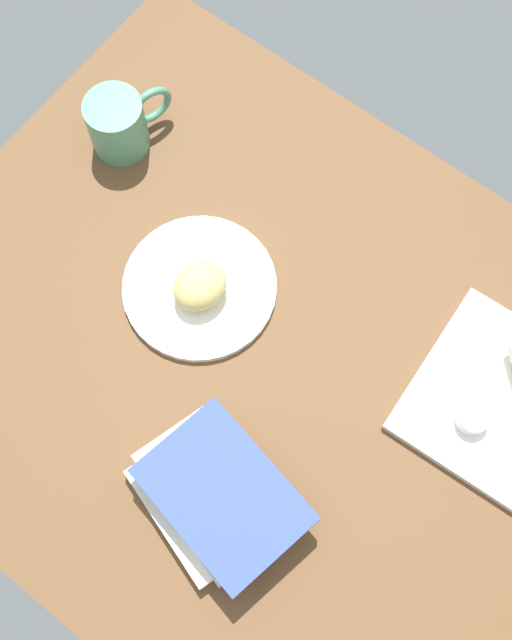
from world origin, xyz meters
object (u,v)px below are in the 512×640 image
scone_pastry (200,286)px  sauce_cup (473,417)px  square_plate (504,404)px  coffee_mug (119,123)px  round_plate (200,287)px  book_stack (214,496)px

scone_pastry → sauce_cup: scone_pastry is taller
square_plate → coffee_mug: 72.45cm
round_plate → square_plate: (46.39, 12.44, 0.10)cm
round_plate → coffee_mug: bearing=153.7°
square_plate → sauce_cup: bearing=-117.7°
round_plate → book_stack: 31.93cm
square_plate → book_stack: (-24.97, -35.89, 3.14)cm
sauce_cup → book_stack: 38.03cm
sauce_cup → book_stack: size_ratio=0.19×
scone_pastry → sauce_cup: 43.55cm
scone_pastry → square_plate: size_ratio=0.33×
round_plate → scone_pastry: size_ratio=2.78×
scone_pastry → book_stack: bearing=-47.9°
round_plate → sauce_cup: bearing=9.5°
scone_pastry → square_plate: bearing=16.2°
scone_pastry → round_plate: bearing=140.6°
round_plate → book_stack: size_ratio=0.92×
coffee_mug → sauce_cup: bearing=-4.5°
square_plate → book_stack: bearing=-124.8°
scone_pastry → coffee_mug: coffee_mug is taller
scone_pastry → coffee_mug: 30.13cm
coffee_mug → scone_pastry: bearing=-26.8°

